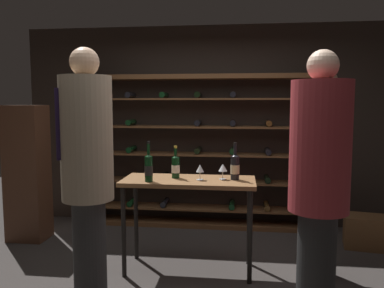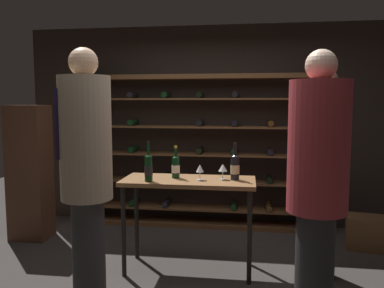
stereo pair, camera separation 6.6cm
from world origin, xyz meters
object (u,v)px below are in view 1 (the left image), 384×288
Objects in this scene: tasting_table at (189,190)px; wine_glass_stemmed_center at (200,169)px; wine_bottle_green_slim at (235,166)px; wine_glass_stemmed_right at (223,168)px; person_host_in_suit at (319,177)px; display_cabinet at (27,173)px; wine_crate at (366,232)px; wine_bottle_gold_foil at (176,166)px; person_guest_blue_shirt at (322,164)px; wine_bottle_red_label at (149,167)px; person_bystander_dark_jacket at (87,166)px; wine_rack at (197,152)px.

tasting_table is 0.25m from wine_glass_stemmed_center.
wine_bottle_green_slim reaches higher than wine_glass_stemmed_right.
display_cabinet is (-3.10, 1.48, -0.31)m from person_host_in_suit.
display_cabinet is at bearing 162.59° from wine_glass_stemmed_center.
wine_glass_stemmed_right reaches higher than wine_crate.
person_host_in_suit reaches higher than wine_bottle_gold_foil.
wine_bottle_gold_foil reaches higher than tasting_table.
person_guest_blue_shirt reaches higher than wine_bottle_red_label.
person_guest_blue_shirt reaches higher than wine_bottle_green_slim.
wine_crate is 2.66m from wine_bottle_red_label.
person_host_in_suit is at bearing -54.61° from wine_bottle_green_slim.
wine_bottle_green_slim is (2.49, -0.62, 0.23)m from display_cabinet.
wine_bottle_gold_foil is at bearing -158.66° from wine_crate.
person_guest_blue_shirt is 4.08× the size of wine_crate.
wine_glass_stemmed_right is (0.22, 0.05, 0.00)m from wine_glass_stemmed_center.
person_guest_blue_shirt is at bearing 7.04° from wine_bottle_red_label.
person_bystander_dark_jacket is at bearing -136.28° from wine_glass_stemmed_center.
display_cabinet is 2.57m from wine_bottle_green_slim.
wine_crate is 1.91m from wine_bottle_green_slim.
wine_bottle_green_slim is (-1.49, -0.82, 0.86)m from wine_crate.
wine_bottle_green_slim reaches higher than wine_crate.
wine_crate is 3.15× the size of wine_glass_stemmed_right.
wine_rack is 19.59× the size of wine_glass_stemmed_right.
wine_bottle_gold_foil is 0.26m from wine_glass_stemmed_center.
wine_glass_stemmed_center is at bearing -7.10° from person_bystander_dark_jacket.
wine_bottle_red_label is (-1.42, 0.67, -0.07)m from person_host_in_suit.
display_cabinet is 2.46m from wine_glass_stemmed_right.
wine_bottle_red_label is at bearing -166.21° from wine_bottle_green_slim.
wine_bottle_green_slim reaches higher than wine_glass_stemmed_center.
person_guest_blue_shirt is 6.15× the size of wine_bottle_gold_foil.
wine_bottle_red_label reaches higher than wine_bottle_gold_foil.
wine_rack is 2.33× the size of tasting_table.
person_bystander_dark_jacket is (-0.69, -0.80, 0.35)m from tasting_table.
person_guest_blue_shirt is at bearing -10.52° from display_cabinet.
person_bystander_dark_jacket is 2.01m from display_cabinet.
wine_crate is at bearing 27.24° from wine_glass_stemmed_right.
person_bystander_dark_jacket is at bearing -117.95° from wine_bottle_red_label.
person_guest_blue_shirt is (0.20, 0.87, -0.04)m from person_host_in_suit.
person_host_in_suit is 4.21× the size of wine_crate.
tasting_table is at bearing -175.32° from wine_bottle_green_slim.
wine_bottle_green_slim is 0.12m from wine_glass_stemmed_right.
wine_crate is 1.26× the size of wine_bottle_red_label.
person_guest_blue_shirt is at bearing -45.96° from wine_rack.
wine_rack is at bearing 93.05° from tasting_table.
wine_bottle_gold_foil is at bearing 176.99° from person_host_in_suit.
person_host_in_suit is at bearing -40.34° from wine_glass_stemmed_center.
display_cabinet reaches higher than wine_bottle_red_label.
wine_bottle_red_label is at bearing -136.66° from wine_bottle_gold_foil.
wine_glass_stemmed_right is at bearing 15.51° from wine_bottle_red_label.
wine_bottle_green_slim is at bearing 10.44° from wine_glass_stemmed_center.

